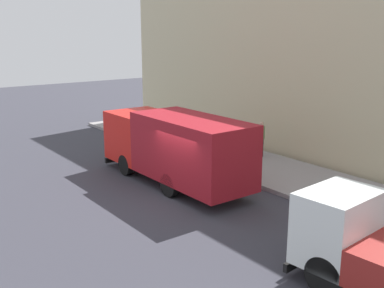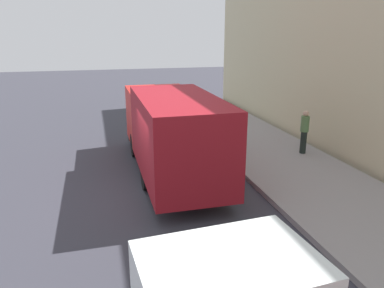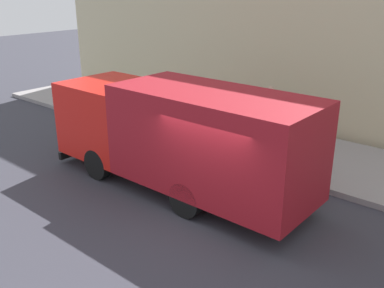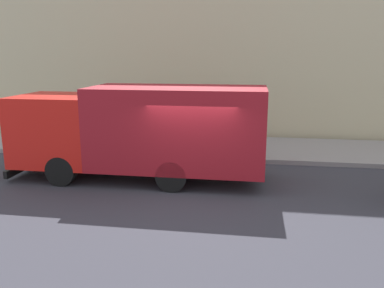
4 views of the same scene
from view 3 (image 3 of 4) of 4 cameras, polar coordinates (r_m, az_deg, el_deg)
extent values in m
plane|color=#36363F|center=(10.67, 2.87, -9.77)|extent=(80.00, 80.00, 0.00)
cube|color=gray|center=(14.55, 14.94, -1.55)|extent=(4.00, 30.00, 0.17)
cube|color=red|center=(13.43, -10.45, 3.50)|extent=(2.36, 2.48, 2.15)
cube|color=black|center=(14.29, -13.66, 5.37)|extent=(1.98, 0.06, 1.20)
cube|color=maroon|center=(10.80, 2.78, 0.47)|extent=(2.36, 5.27, 2.46)
cube|color=black|center=(14.81, -13.36, -0.32)|extent=(2.26, 0.12, 0.24)
cylinder|color=black|center=(12.83, -12.24, -2.56)|extent=(0.30, 0.90, 0.90)
cylinder|color=black|center=(14.06, -5.67, -0.10)|extent=(0.30, 0.90, 0.90)
cylinder|color=black|center=(10.57, -0.76, -7.27)|extent=(0.30, 0.90, 0.90)
cylinder|color=black|center=(12.03, 5.67, -3.76)|extent=(0.30, 0.90, 0.90)
cylinder|color=black|center=(16.23, 10.02, 3.11)|extent=(0.27, 0.27, 0.89)
cylinder|color=#567C49|center=(16.03, 10.18, 5.66)|extent=(0.36, 0.36, 0.61)
sphere|color=#CEA48A|center=(15.93, 10.28, 7.09)|extent=(0.22, 0.22, 0.22)
cone|color=orange|center=(16.25, -3.93, 2.81)|extent=(0.40, 0.40, 0.57)
camera|label=1|loc=(7.97, 146.44, -11.58)|focal=43.18mm
camera|label=2|loc=(7.42, 79.09, -0.60)|focal=34.65mm
camera|label=4|loc=(5.48, -86.74, -15.58)|focal=37.07mm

